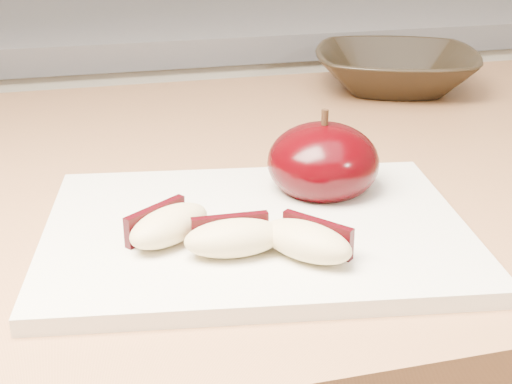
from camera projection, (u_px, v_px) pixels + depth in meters
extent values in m
cube|color=silver|center=(137.00, 253.00, 1.45)|extent=(2.40, 0.60, 0.90)
cube|color=slate|center=(119.00, 20.00, 1.27)|extent=(2.40, 0.62, 0.04)
cube|color=#A67648|center=(184.00, 190.00, 0.66)|extent=(1.64, 0.64, 0.04)
cube|color=silver|center=(256.00, 231.00, 0.52)|extent=(0.34, 0.27, 0.01)
ellipsoid|color=black|center=(323.00, 162.00, 0.57)|extent=(0.12, 0.12, 0.06)
cylinder|color=black|center=(325.00, 118.00, 0.56)|extent=(0.01, 0.01, 0.01)
ellipsoid|color=#D3BC85|center=(170.00, 225.00, 0.49)|extent=(0.07, 0.07, 0.02)
cube|color=black|center=(155.00, 221.00, 0.50)|extent=(0.05, 0.04, 0.02)
ellipsoid|color=#D3BC85|center=(234.00, 238.00, 0.47)|extent=(0.07, 0.03, 0.02)
cube|color=black|center=(230.00, 230.00, 0.49)|extent=(0.05, 0.01, 0.02)
ellipsoid|color=#D3BC85|center=(306.00, 241.00, 0.47)|extent=(0.07, 0.07, 0.02)
cube|color=black|center=(317.00, 235.00, 0.48)|extent=(0.04, 0.05, 0.02)
imported|color=black|center=(395.00, 70.00, 0.90)|extent=(0.26, 0.26, 0.05)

